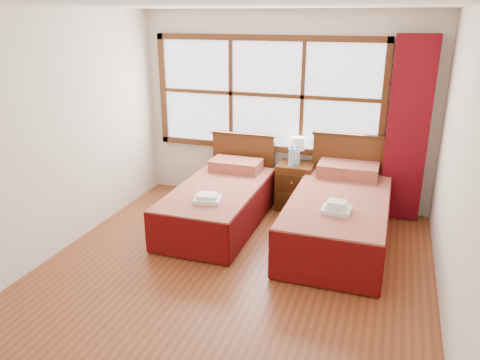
% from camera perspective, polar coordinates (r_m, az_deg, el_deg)
% --- Properties ---
extents(floor, '(4.50, 4.50, 0.00)m').
position_cam_1_polar(floor, '(4.87, -1.36, -11.73)').
color(floor, brown).
rests_on(floor, ground).
extents(ceiling, '(4.50, 4.50, 0.00)m').
position_cam_1_polar(ceiling, '(4.16, -1.67, 20.52)').
color(ceiling, white).
rests_on(ceiling, wall_back).
extents(wall_back, '(4.00, 0.00, 4.00)m').
position_cam_1_polar(wall_back, '(6.44, 5.43, 8.48)').
color(wall_back, silver).
rests_on(wall_back, floor).
extents(wall_left, '(0.00, 4.50, 4.50)m').
position_cam_1_polar(wall_left, '(5.34, -22.17, 4.80)').
color(wall_left, silver).
rests_on(wall_left, floor).
extents(wall_right, '(0.00, 4.50, 4.50)m').
position_cam_1_polar(wall_right, '(4.14, 25.53, 0.28)').
color(wall_right, silver).
rests_on(wall_right, floor).
extents(window, '(3.16, 0.06, 1.56)m').
position_cam_1_polar(window, '(6.43, 3.20, 10.33)').
color(window, white).
rests_on(window, wall_back).
extents(curtain, '(0.50, 0.16, 2.30)m').
position_cam_1_polar(curtain, '(6.17, 19.75, 5.69)').
color(curtain, maroon).
rests_on(curtain, wall_back).
extents(bed_left, '(0.99, 2.01, 0.96)m').
position_cam_1_polar(bed_left, '(5.92, -2.46, -2.66)').
color(bed_left, '#3C220C').
rests_on(bed_left, floor).
extents(bed_right, '(1.10, 2.12, 1.07)m').
position_cam_1_polar(bed_right, '(5.58, 11.99, -4.15)').
color(bed_right, '#3C220C').
rests_on(bed_right, floor).
extents(nightstand, '(0.48, 0.47, 0.63)m').
position_cam_1_polar(nightstand, '(6.41, 6.73, -0.75)').
color(nightstand, '#502911').
rests_on(nightstand, floor).
extents(towels_left, '(0.35, 0.32, 0.09)m').
position_cam_1_polar(towels_left, '(5.34, -3.99, -2.23)').
color(towels_left, white).
rests_on(towels_left, bed_left).
extents(towels_right, '(0.30, 0.27, 0.12)m').
position_cam_1_polar(towels_right, '(5.00, 11.68, -3.32)').
color(towels_right, white).
rests_on(towels_right, bed_right).
extents(lamp, '(0.18, 0.18, 0.35)m').
position_cam_1_polar(lamp, '(6.34, 7.08, 4.35)').
color(lamp, '#B9853B').
rests_on(lamp, nightstand).
extents(bottle_near, '(0.07, 0.07, 0.28)m').
position_cam_1_polar(bottle_near, '(6.18, 6.28, 2.82)').
color(bottle_near, '#AAC7DB').
rests_on(bottle_near, nightstand).
extents(bottle_far, '(0.07, 0.07, 0.25)m').
position_cam_1_polar(bottle_far, '(6.25, 6.99, 2.88)').
color(bottle_far, '#AAC7DB').
rests_on(bottle_far, nightstand).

